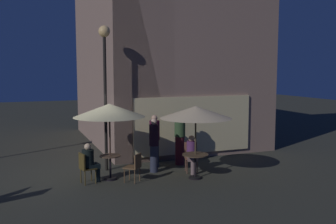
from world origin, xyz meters
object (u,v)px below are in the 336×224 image
cafe_table_0 (110,163)px  patron_standing_2 (155,141)px  street_lamp_near_corner (105,65)px  patron_seated_1 (192,152)px  cafe_table_1 (195,160)px  patio_umbrella_1 (196,113)px  cafe_chair_1 (135,165)px  patio_umbrella_0 (109,111)px  patron_standing_3 (180,139)px  cafe_chair_0 (85,166)px  cafe_chair_2 (191,154)px  patron_seated_0 (90,160)px  patron_standing_4 (154,145)px

cafe_table_0 → patron_standing_2: patron_standing_2 is taller
street_lamp_near_corner → patron_seated_1: street_lamp_near_corner is taller
cafe_table_1 → patio_umbrella_1: bearing=-90.0°
street_lamp_near_corner → cafe_chair_1: bearing=-73.8°
cafe_table_0 → patio_umbrella_0: bearing=135.0°
street_lamp_near_corner → cafe_chair_1: size_ratio=5.47×
cafe_table_1 → patron_standing_3: 1.82m
cafe_chair_0 → cafe_chair_2: 3.41m
street_lamp_near_corner → patron_standing_3: 3.58m
patron_seated_0 → patron_standing_3: 3.48m
cafe_chair_2 → patron_seated_1: size_ratio=0.79×
patron_seated_1 → cafe_chair_2: bearing=-180.0°
street_lamp_near_corner → cafe_chair_1: 3.38m
cafe_table_1 → cafe_chair_1: (-1.82, 0.28, -0.05)m
patio_umbrella_1 → cafe_chair_1: bearing=171.3°
cafe_table_1 → patron_standing_2: patron_standing_2 is taller
cafe_chair_0 → patron_seated_1: size_ratio=0.75×
patio_umbrella_0 → patron_standing_4: patio_umbrella_0 is taller
street_lamp_near_corner → patron_seated_0: (-0.75, -1.24, -2.76)m
patio_umbrella_1 → cafe_chair_0: 3.59m
street_lamp_near_corner → patio_umbrella_0: street_lamp_near_corner is taller
cafe_chair_1 → patron_standing_3: (2.06, 1.49, 0.39)m
cafe_table_1 → cafe_chair_2: bearing=74.9°
street_lamp_near_corner → patron_standing_4: (1.38, -0.77, -2.54)m
cafe_table_0 → patron_seated_1: (2.59, -0.20, 0.18)m
cafe_table_0 → patron_seated_0: patron_seated_0 is taller
patio_umbrella_0 → patron_standing_2: patio_umbrella_0 is taller
patio_umbrella_0 → patron_seated_0: 1.55m
patron_seated_1 → cafe_chair_0: bearing=-75.3°
patron_seated_1 → patron_standing_2: (-0.87, 1.10, 0.22)m
patio_umbrella_0 → cafe_chair_2: patio_umbrella_0 is taller
cafe_chair_2 → patron_seated_0: patron_seated_0 is taller
patio_umbrella_0 → patron_seated_1: bearing=-4.4°
patron_seated_1 → patron_standing_3: size_ratio=0.67×
cafe_table_0 → cafe_chair_0: 0.80m
cafe_table_0 → cafe_chair_2: 2.63m
cafe_chair_0 → patron_seated_1: (3.37, -0.03, 0.14)m
patio_umbrella_0 → cafe_chair_1: size_ratio=2.68×
cafe_chair_0 → patron_seated_0: patron_seated_0 is taller
patio_umbrella_1 → patron_standing_3: (0.24, 1.77, -1.11)m
patio_umbrella_1 → patron_seated_0: 3.41m
patron_standing_2 → patron_standing_4: (-0.22, -0.57, -0.01)m
cafe_table_1 → street_lamp_near_corner: bearing=140.1°
cafe_table_1 → patron_seated_0: bearing=167.3°
cafe_chair_0 → cafe_chair_1: cafe_chair_0 is taller
patio_umbrella_1 → patio_umbrella_0: bearing=161.2°
patio_umbrella_0 → patron_seated_1: patio_umbrella_0 is taller
cafe_chair_2 → patron_standing_3: bearing=-166.6°
cafe_chair_2 → patio_umbrella_0: bearing=-76.0°
cafe_table_0 → patron_seated_1: bearing=-4.4°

